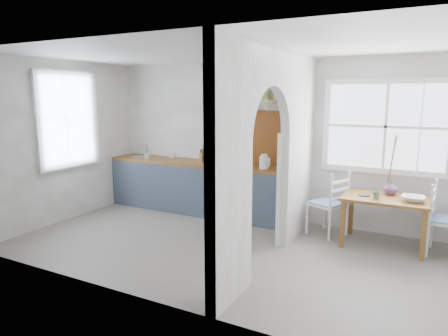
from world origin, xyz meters
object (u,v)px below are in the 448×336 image
at_px(dining_table, 384,222).
at_px(vase, 391,188).
at_px(kettle, 264,161).
at_px(chair_left, 328,203).

distance_m(dining_table, vase, 0.47).
bearing_deg(vase, kettle, -179.91).
bearing_deg(dining_table, vase, 78.20).
relative_size(dining_table, chair_left, 1.13).
bearing_deg(chair_left, dining_table, 107.26).
bearing_deg(chair_left, vase, 119.17).
relative_size(chair_left, vase, 5.06).
distance_m(chair_left, vase, 0.89).
xyz_separation_m(chair_left, kettle, (-1.04, 0.07, 0.53)).
height_order(chair_left, kettle, kettle).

